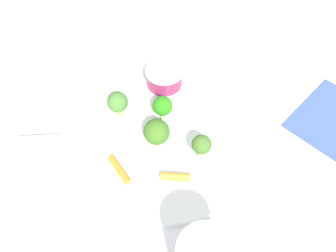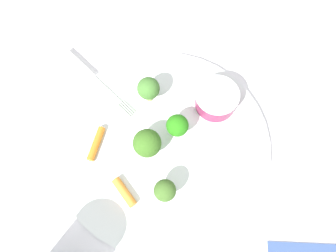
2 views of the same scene
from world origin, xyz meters
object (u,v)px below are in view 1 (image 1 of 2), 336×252
(broccoli_floret_1, at_px, (118,103))
(fork, at_px, (70,136))
(sauce_cup, at_px, (164,77))
(broccoli_floret_0, at_px, (202,145))
(plate, at_px, (162,133))
(broccoli_floret_2, at_px, (155,132))
(carrot_stick_0, at_px, (119,170))
(carrot_stick_1, at_px, (175,177))
(broccoli_floret_3, at_px, (163,106))

(broccoli_floret_1, bearing_deg, fork, -41.82)
(sauce_cup, distance_m, broccoli_floret_0, 0.16)
(plate, xyz_separation_m, broccoli_floret_2, (0.02, -0.00, 0.03))
(broccoli_floret_0, height_order, fork, broccoli_floret_0)
(carrot_stick_0, height_order, fork, carrot_stick_0)
(carrot_stick_0, bearing_deg, plate, 158.29)
(plate, relative_size, carrot_stick_1, 7.15)
(broccoli_floret_1, height_order, broccoli_floret_3, broccoli_floret_1)
(broccoli_floret_0, bearing_deg, broccoli_floret_3, -123.79)
(plate, bearing_deg, carrot_stick_0, -21.71)
(broccoli_floret_2, bearing_deg, carrot_stick_0, -26.87)
(sauce_cup, bearing_deg, fork, -34.76)
(broccoli_floret_0, relative_size, carrot_stick_1, 1.01)
(broccoli_floret_0, height_order, broccoli_floret_1, broccoli_floret_1)
(carrot_stick_0, bearing_deg, broccoli_floret_1, -157.87)
(broccoli_floret_0, height_order, carrot_stick_0, broccoli_floret_0)
(plate, height_order, fork, fork)
(broccoli_floret_2, xyz_separation_m, broccoli_floret_3, (-0.05, -0.00, 0.00))
(broccoli_floret_2, relative_size, carrot_stick_1, 1.07)
(carrot_stick_0, bearing_deg, broccoli_floret_3, 165.83)
(sauce_cup, distance_m, broccoli_floret_3, 0.08)
(plate, bearing_deg, sauce_cup, -164.31)
(broccoli_floret_3, bearing_deg, carrot_stick_0, -14.17)
(plate, xyz_separation_m, fork, (0.05, -0.14, 0.01))
(broccoli_floret_1, height_order, carrot_stick_1, broccoli_floret_1)
(broccoli_floret_0, xyz_separation_m, broccoli_floret_2, (-0.00, -0.07, -0.00))
(broccoli_floret_1, relative_size, broccoli_floret_3, 1.05)
(plate, height_order, sauce_cup, sauce_cup)
(broccoli_floret_0, xyz_separation_m, broccoli_floret_1, (-0.04, -0.15, 0.00))
(carrot_stick_1, relative_size, fork, 0.28)
(sauce_cup, xyz_separation_m, broccoli_floret_3, (0.07, 0.02, 0.01))
(carrot_stick_1, bearing_deg, fork, -97.17)
(sauce_cup, distance_m, carrot_stick_0, 0.19)
(sauce_cup, relative_size, fork, 0.42)
(plate, height_order, broccoli_floret_0, broccoli_floret_0)
(broccoli_floret_3, relative_size, carrot_stick_0, 0.89)
(plate, bearing_deg, fork, -67.97)
(carrot_stick_1, bearing_deg, broccoli_floret_3, -152.55)
(sauce_cup, relative_size, broccoli_floret_1, 1.35)
(sauce_cup, xyz_separation_m, fork, (0.15, -0.11, -0.01))
(plate, relative_size, carrot_stick_0, 6.14)
(broccoli_floret_1, xyz_separation_m, broccoli_floret_3, (-0.02, 0.07, -0.00))
(broccoli_floret_1, distance_m, fork, 0.09)
(broccoli_floret_3, bearing_deg, plate, 14.69)
(broccoli_floret_0, bearing_deg, sauce_cup, -141.77)
(broccoli_floret_3, distance_m, carrot_stick_0, 0.12)
(broccoli_floret_0, bearing_deg, broccoli_floret_1, -103.85)
(plate, bearing_deg, broccoli_floret_2, -4.88)
(plate, xyz_separation_m, broccoli_floret_0, (0.03, 0.07, 0.03))
(carrot_stick_1, bearing_deg, broccoli_floret_2, -137.91)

